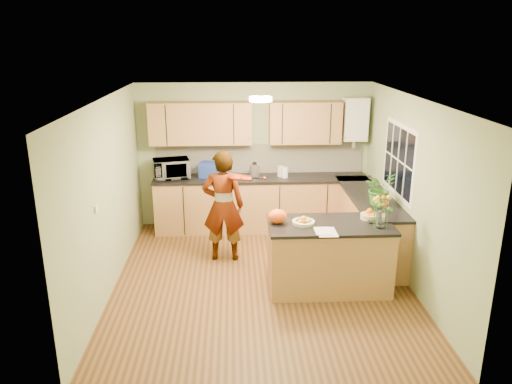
{
  "coord_description": "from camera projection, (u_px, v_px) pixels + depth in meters",
  "views": [
    {
      "loc": [
        -0.37,
        -6.22,
        3.26
      ],
      "look_at": [
        -0.05,
        0.5,
        1.13
      ],
      "focal_mm": 35.0,
      "sensor_mm": 36.0,
      "label": 1
    }
  ],
  "objects": [
    {
      "name": "microwave",
      "position": [
        171.0,
        169.0,
        8.39
      ],
      "size": [
        0.67,
        0.52,
        0.33
      ],
      "primitive_type": "imported",
      "rotation": [
        0.0,
        0.0,
        0.23
      ],
      "color": "white",
      "rests_on": "back_counter"
    },
    {
      "name": "orange_bag",
      "position": [
        277.0,
        216.0,
        6.45
      ],
      "size": [
        0.29,
        0.26,
        0.19
      ],
      "primitive_type": "ellipsoid",
      "rotation": [
        0.0,
        0.0,
        -0.23
      ],
      "color": "#FB5614",
      "rests_on": "peninsula_island"
    },
    {
      "name": "kettle",
      "position": [
        255.0,
        170.0,
        8.43
      ],
      "size": [
        0.17,
        0.17,
        0.32
      ],
      "rotation": [
        0.0,
        0.0,
        0.17
      ],
      "color": "silver",
      "rests_on": "back_counter"
    },
    {
      "name": "upper_cabinets",
      "position": [
        244.0,
        123.0,
        8.33
      ],
      "size": [
        3.2,
        0.34,
        0.7
      ],
      "color": "#AA7044",
      "rests_on": "wall_back"
    },
    {
      "name": "violin",
      "position": [
        237.0,
        177.0,
        7.0
      ],
      "size": [
        0.67,
        0.59,
        0.17
      ],
      "primitive_type": null,
      "rotation": [
        0.17,
        0.0,
        -0.61
      ],
      "color": "#541705",
      "rests_on": "violinist"
    },
    {
      "name": "blue_box",
      "position": [
        210.0,
        170.0,
        8.43
      ],
      "size": [
        0.4,
        0.34,
        0.27
      ],
      "primitive_type": "cube",
      "rotation": [
        0.0,
        0.0,
        -0.36
      ],
      "color": "#203A96",
      "rests_on": "back_counter"
    },
    {
      "name": "orange_bowl",
      "position": [
        369.0,
        215.0,
        6.61
      ],
      "size": [
        0.23,
        0.23,
        0.14
      ],
      "color": "beige",
      "rests_on": "peninsula_island"
    },
    {
      "name": "light_switch",
      "position": [
        96.0,
        209.0,
        5.87
      ],
      "size": [
        0.02,
        0.09,
        0.09
      ],
      "primitive_type": "cube",
      "color": "white",
      "rests_on": "wall_left"
    },
    {
      "name": "wall_right",
      "position": [
        411.0,
        193.0,
        6.63
      ],
      "size": [
        0.02,
        4.5,
        2.5
      ],
      "primitive_type": "cube",
      "color": "#98AE7C",
      "rests_on": "floor"
    },
    {
      "name": "peninsula_island",
      "position": [
        329.0,
        256.0,
        6.6
      ],
      "size": [
        1.61,
        0.82,
        0.92
      ],
      "color": "#AA7044",
      "rests_on": "floor"
    },
    {
      "name": "boiler",
      "position": [
        355.0,
        119.0,
        8.41
      ],
      "size": [
        0.4,
        0.3,
        0.86
      ],
      "color": "white",
      "rests_on": "wall_back"
    },
    {
      "name": "right_counter",
      "position": [
        368.0,
        224.0,
        7.66
      ],
      "size": [
        0.62,
        2.24,
        0.94
      ],
      "color": "#AA7044",
      "rests_on": "floor"
    },
    {
      "name": "papers",
      "position": [
        327.0,
        232.0,
        6.17
      ],
      "size": [
        0.24,
        0.32,
        0.01
      ],
      "primitive_type": "cube",
      "color": "silver",
      "rests_on": "peninsula_island"
    },
    {
      "name": "back_counter",
      "position": [
        261.0,
        203.0,
        8.64
      ],
      "size": [
        3.64,
        0.62,
        0.94
      ],
      "color": "#AA7044",
      "rests_on": "floor"
    },
    {
      "name": "ceiling_lamp",
      "position": [
        261.0,
        99.0,
        6.46
      ],
      "size": [
        0.3,
        0.3,
        0.07
      ],
      "color": "#FFEABF",
      "rests_on": "ceiling"
    },
    {
      "name": "violinist",
      "position": [
        223.0,
        206.0,
        7.35
      ],
      "size": [
        0.63,
        0.43,
        1.69
      ],
      "primitive_type": "imported",
      "rotation": [
        0.0,
        0.0,
        3.09
      ],
      "color": "#D7A184",
      "rests_on": "floor"
    },
    {
      "name": "wall_back",
      "position": [
        254.0,
        155.0,
        8.69
      ],
      "size": [
        4.0,
        0.02,
        2.5
      ],
      "primitive_type": "cube",
      "color": "#98AE7C",
      "rests_on": "floor"
    },
    {
      "name": "potted_plant",
      "position": [
        379.0,
        188.0,
        7.06
      ],
      "size": [
        0.55,
        0.52,
        0.48
      ],
      "primitive_type": "imported",
      "rotation": [
        0.0,
        0.0,
        0.43
      ],
      "color": "#3A7828",
      "rests_on": "right_counter"
    },
    {
      "name": "jar_cream",
      "position": [
        281.0,
        171.0,
        8.52
      ],
      "size": [
        0.16,
        0.16,
        0.18
      ],
      "primitive_type": "cylinder",
      "rotation": [
        0.0,
        0.0,
        -0.43
      ],
      "color": "beige",
      "rests_on": "back_counter"
    },
    {
      "name": "flower_vase",
      "position": [
        382.0,
        204.0,
        6.22
      ],
      "size": [
        0.26,
        0.26,
        0.48
      ],
      "rotation": [
        0.0,
        0.0,
        0.2
      ],
      "color": "silver",
      "rests_on": "peninsula_island"
    },
    {
      "name": "jar_white",
      "position": [
        285.0,
        173.0,
        8.45
      ],
      "size": [
        0.12,
        0.12,
        0.17
      ],
      "primitive_type": "cylinder",
      "rotation": [
        0.0,
        0.0,
        0.08
      ],
      "color": "white",
      "rests_on": "back_counter"
    },
    {
      "name": "wall_front",
      "position": [
        276.0,
        273.0,
        4.4
      ],
      "size": [
        4.0,
        0.02,
        2.5
      ],
      "primitive_type": "cube",
      "color": "#98AE7C",
      "rests_on": "floor"
    },
    {
      "name": "fruit_dish",
      "position": [
        304.0,
        221.0,
        6.43
      ],
      "size": [
        0.29,
        0.29,
        0.1
      ],
      "color": "beige",
      "rests_on": "peninsula_island"
    },
    {
      "name": "window_right",
      "position": [
        398.0,
        160.0,
        7.11
      ],
      "size": [
        0.01,
        1.3,
        1.05
      ],
      "color": "white",
      "rests_on": "wall_right"
    },
    {
      "name": "wall_left",
      "position": [
        108.0,
        197.0,
        6.45
      ],
      "size": [
        0.02,
        4.5,
        2.5
      ],
      "primitive_type": "cube",
      "color": "#98AE7C",
      "rests_on": "floor"
    },
    {
      "name": "floor",
      "position": [
        261.0,
        280.0,
        6.92
      ],
      "size": [
        4.5,
        4.5,
        0.0
      ],
      "primitive_type": "plane",
      "color": "#512F17",
      "rests_on": "ground"
    },
    {
      "name": "splashback",
      "position": [
        260.0,
        158.0,
        8.69
      ],
      "size": [
        3.6,
        0.02,
        0.52
      ],
      "primitive_type": "cube",
      "color": "white",
      "rests_on": "back_counter"
    },
    {
      "name": "ceiling",
      "position": [
        262.0,
        99.0,
        6.17
      ],
      "size": [
        4.0,
        4.5,
        0.02
      ],
      "primitive_type": "cube",
      "color": "silver",
      "rests_on": "wall_back"
    }
  ]
}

